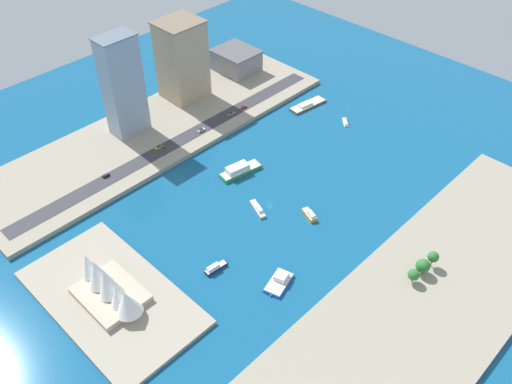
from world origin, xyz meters
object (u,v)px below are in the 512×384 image
Objects in this scene: sailboat_small_white at (345,122)px; traffic_light_waterfront at (165,150)px; opera_landmark at (109,287)px; catamaran_blue at (279,281)px; suv_black at (106,175)px; ferry_green_doubledeck at (240,170)px; apartment_midrise_tan at (182,59)px; patrol_launch_navy at (215,268)px; van_white at (201,130)px; barge_flat_brown at (308,105)px; warehouse_low_gray at (236,60)px; pickup_red at (243,107)px; sedan_silver at (231,114)px; water_taxi_orange at (310,214)px; tower_tall_glass at (123,86)px; yacht_sleek_gray at (258,209)px; taxi_yellow_cab at (159,147)px.

sailboat_small_white is 119.62m from traffic_light_waterfront.
traffic_light_waterfront is at bearing -52.02° from opera_landmark.
suv_black is at bearing 6.43° from catamaran_blue.
apartment_midrise_tan is at bearing -20.17° from ferry_green_doubledeck.
ferry_green_doubledeck reaches higher than patrol_launch_navy.
traffic_light_waterfront is (-4.42, 32.28, 3.37)m from van_white.
suv_black is (62.43, 142.82, 2.84)m from sailboat_small_white.
barge_flat_brown is 68.44m from warehouse_low_gray.
sailboat_small_white is at bearing -65.17° from catamaran_blue.
pickup_red is at bearing -86.27° from traffic_light_waterfront.
sedan_silver is at bearing -173.91° from apartment_midrise_tan.
barge_flat_brown is at bearing -49.11° from water_taxi_orange.
tower_tall_glass reaches higher than barge_flat_brown.
tower_tall_glass reaches higher than pickup_red.
traffic_light_waterfront reaches higher than van_white.
apartment_midrise_tan reaches higher than ferry_green_doubledeck.
warehouse_low_gray is 82.51m from van_white.
yacht_sleek_gray is at bearing 116.19° from barge_flat_brown.
barge_flat_brown is 77.75m from van_white.
sailboat_small_white is 75.18m from sedan_silver.
water_taxi_orange is 145.85m from apartment_midrise_tan.
taxi_yellow_cab is at bearing 125.37° from apartment_midrise_tan.
van_white is (57.62, 74.68, 2.91)m from sailboat_small_white.
yacht_sleek_gray is 79.86m from taxi_yellow_cab.
opera_landmark is at bearing 128.97° from apartment_midrise_tan.
water_taxi_orange is at bearing 115.60° from sailboat_small_white.
water_taxi_orange reaches higher than yacht_sleek_gray.
ferry_green_doubledeck is at bearing 102.61° from barge_flat_brown.
opera_landmark is at bearing 65.68° from patrol_launch_navy.
taxi_yellow_cab is (-28.62, -0.23, -30.96)m from tower_tall_glass.
ferry_green_doubledeck is 5.36× the size of taxi_yellow_cab.
tower_tall_glass is at bearing 49.08° from sailboat_small_white.
barge_flat_brown is at bearing -178.37° from warehouse_low_gray.
barge_flat_brown is 44.36m from pickup_red.
patrol_launch_navy is at bearing 142.08° from van_white.
suv_black is (94.45, -1.69, 2.24)m from patrol_launch_navy.
van_white is (74.86, -25.32, 2.67)m from yacht_sleek_gray.
tower_tall_glass is 12.79× the size of pickup_red.
apartment_midrise_tan reaches higher than taxi_yellow_cab.
patrol_launch_navy is 0.25× the size of apartment_midrise_tan.
ferry_green_doubledeck is at bearing 167.52° from van_white.
water_taxi_orange is at bearing -105.23° from opera_landmark.
traffic_light_waterfront is (-4.34, 58.64, 3.47)m from sedan_silver.
yacht_sleek_gray is 97.97m from pickup_red.
pickup_red is 0.77× the size of traffic_light_waterfront.
sailboat_small_white is 0.64× the size of catamaran_blue.
sailboat_small_white is at bearing -127.66° from van_white.
sedan_silver is (97.86, -35.84, 2.23)m from water_taxi_orange.
warehouse_low_gray reaches higher than traffic_light_waterfront.
water_taxi_orange is 2.45× the size of van_white.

